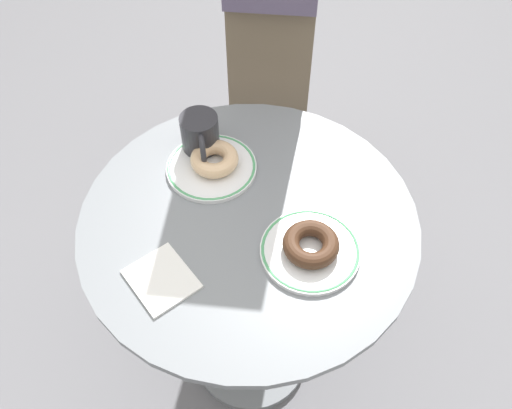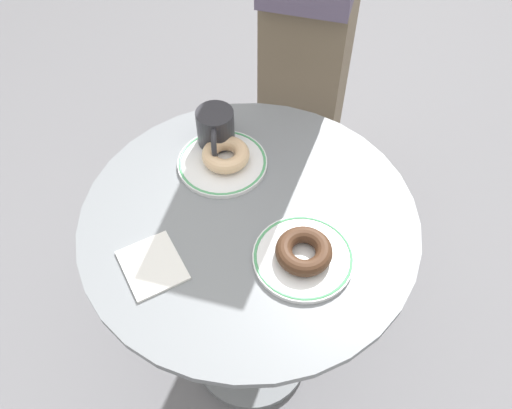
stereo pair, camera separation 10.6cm
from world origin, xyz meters
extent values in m
cube|color=slate|center=(0.00, 0.00, -0.01)|extent=(7.00, 7.00, 0.02)
cylinder|color=slate|center=(0.00, 0.00, 0.72)|extent=(0.71, 0.71, 0.02)
cylinder|color=slate|center=(0.00, 0.00, 0.37)|extent=(0.06, 0.06, 0.68)
cylinder|color=slate|center=(0.00, 0.00, 0.01)|extent=(0.35, 0.35, 0.03)
cylinder|color=white|center=(-0.15, 0.05, 0.73)|extent=(0.20, 0.20, 0.01)
torus|color=#4C9E66|center=(-0.15, 0.05, 0.74)|extent=(0.20, 0.20, 0.01)
cylinder|color=white|center=(0.15, 0.01, 0.73)|extent=(0.20, 0.20, 0.01)
torus|color=#4C9E66|center=(0.15, 0.01, 0.74)|extent=(0.20, 0.20, 0.01)
torus|color=#E0B789|center=(-0.15, 0.06, 0.76)|extent=(0.12, 0.12, 0.03)
torus|color=#422819|center=(0.15, 0.01, 0.76)|extent=(0.16, 0.16, 0.03)
cube|color=white|center=(-0.03, -0.22, 0.73)|extent=(0.15, 0.13, 0.01)
cylinder|color=#28282D|center=(-0.21, 0.08, 0.78)|extent=(0.09, 0.09, 0.10)
torus|color=#28282D|center=(-0.17, 0.05, 0.78)|extent=(0.06, 0.06, 0.07)
cube|color=brown|center=(-0.36, 0.55, 0.46)|extent=(0.38, 0.42, 0.92)
camera|label=1|loc=(0.43, -0.50, 1.61)|focal=37.14mm
camera|label=2|loc=(0.51, -0.43, 1.61)|focal=37.14mm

